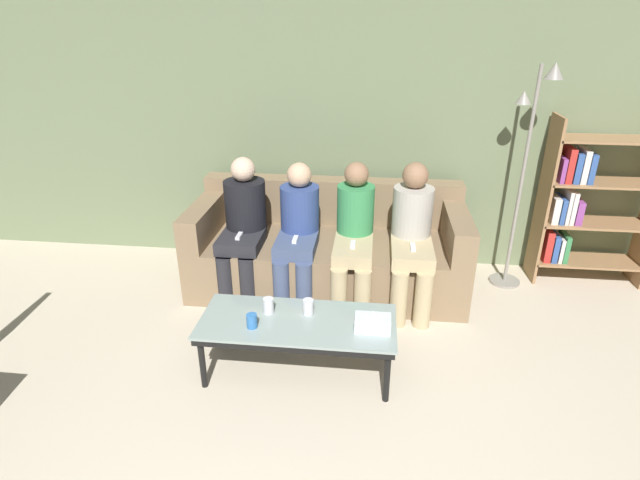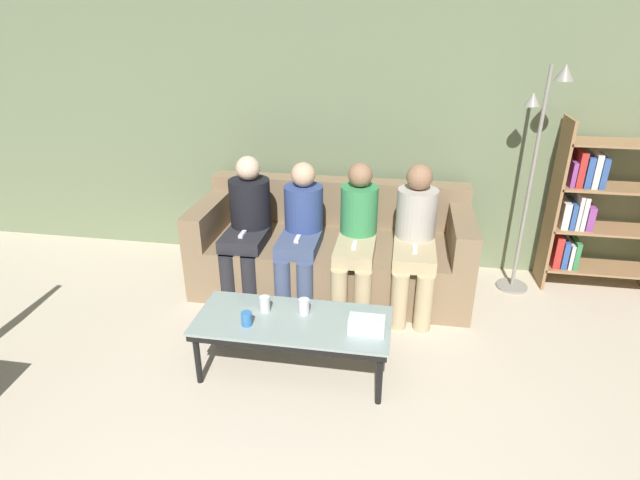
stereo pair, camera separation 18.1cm
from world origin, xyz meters
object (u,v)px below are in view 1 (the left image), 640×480
seated_person_right_end (412,233)px  seated_person_mid_right (354,232)px  cup_near_right (308,307)px  seated_person_left_end (243,223)px  bookshelf (583,203)px  seated_person_mid_left (298,229)px  couch (328,250)px  cup_near_left (268,306)px  tissue_box (373,323)px  coffee_table (298,326)px  standing_lamp (528,157)px  cup_far_center (252,321)px

seated_person_right_end → seated_person_mid_right: bearing=-178.5°
cup_near_right → seated_person_left_end: (-0.66, 0.94, 0.17)m
bookshelf → seated_person_right_end: (-1.45, -0.56, -0.11)m
seated_person_mid_left → couch: bearing=44.0°
couch → bookshelf: (2.13, 0.32, 0.40)m
cup_near_left → seated_person_left_end: seated_person_left_end is taller
tissue_box → bookshelf: 2.38m
bookshelf → couch: bearing=-171.4°
tissue_box → seated_person_mid_left: 1.25m
cup_near_right → seated_person_mid_right: seated_person_mid_right is taller
seated_person_mid_left → seated_person_right_end: seated_person_right_end is taller
cup_near_left → seated_person_mid_right: 1.06m
couch → coffee_table: size_ratio=1.82×
seated_person_left_end → seated_person_mid_left: 0.45m
tissue_box → seated_person_right_end: (0.28, 1.05, 0.16)m
coffee_table → seated_person_left_end: (-0.60, 1.03, 0.26)m
cup_near_right → tissue_box: tissue_box is taller
cup_near_left → seated_person_left_end: size_ratio=0.09×
coffee_table → tissue_box: (0.47, -0.06, 0.09)m
coffee_table → cup_near_right: cup_near_right is taller
seated_person_left_end → seated_person_right_end: size_ratio=1.00×
cup_near_left → cup_near_right: cup_near_left is taller
standing_lamp → seated_person_right_end: 1.12m
bookshelf → tissue_box: bearing=-137.2°
standing_lamp → cup_near_right: bearing=-140.3°
couch → standing_lamp: 1.79m
standing_lamp → seated_person_mid_right: bearing=-162.5°
cup_near_left → tissue_box: (0.68, -0.13, -0.00)m
coffee_table → cup_near_left: bearing=160.7°
tissue_box → seated_person_mid_left: (-0.62, 1.07, 0.15)m
coffee_table → tissue_box: tissue_box is taller
bookshelf → standing_lamp: bearing=-165.7°
couch → standing_lamp: standing_lamp is taller
cup_near_right → standing_lamp: standing_lamp is taller
couch → bookshelf: bearing=8.6°
coffee_table → cup_far_center: (-0.27, -0.11, 0.09)m
couch → cup_near_left: size_ratio=21.64×
tissue_box → seated_person_mid_left: size_ratio=0.20×
seated_person_mid_left → seated_person_mid_right: size_ratio=0.98×
tissue_box → seated_person_right_end: size_ratio=0.19×
cup_near_right → cup_far_center: (-0.33, -0.19, -0.01)m
coffee_table → standing_lamp: 2.31m
seated_person_mid_left → cup_far_center: bearing=-96.1°
standing_lamp → seated_person_left_end: standing_lamp is taller
seated_person_mid_left → seated_person_mid_right: bearing=-3.2°
cup_near_left → standing_lamp: 2.39m
bookshelf → standing_lamp: (-0.56, -0.14, 0.42)m
tissue_box → seated_person_mid_right: 1.07m
coffee_table → cup_near_left: (-0.20, 0.07, 0.09)m
bookshelf → seated_person_mid_right: bearing=-163.4°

